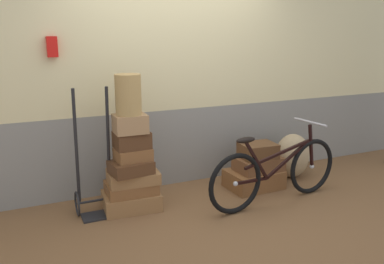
{
  "coord_description": "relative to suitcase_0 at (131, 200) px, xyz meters",
  "views": [
    {
      "loc": [
        -1.72,
        -3.51,
        1.78
      ],
      "look_at": [
        -0.06,
        0.16,
        0.78
      ],
      "focal_mm": 37.49,
      "sensor_mm": 36.0,
      "label": 1
    }
  ],
  "objects": [
    {
      "name": "suitcase_4",
      "position": [
        0.03,
        -0.03,
        0.51
      ],
      "size": [
        0.36,
        0.28,
        0.12
      ],
      "primitive_type": "cube",
      "rotation": [
        0.0,
        0.0,
        0.07
      ],
      "color": "brown",
      "rests_on": "suitcase_3"
    },
    {
      "name": "burlap_sack",
      "position": [
        2.11,
        0.08,
        0.19
      ],
      "size": [
        0.45,
        0.38,
        0.56
      ],
      "primitive_type": "ellipsoid",
      "color": "tan",
      "rests_on": "ground"
    },
    {
      "name": "bicycle",
      "position": [
        1.44,
        -0.5,
        0.26
      ],
      "size": [
        1.69,
        0.46,
        0.85
      ],
      "color": "black",
      "rests_on": "ground"
    },
    {
      "name": "suitcase_2",
      "position": [
        0.03,
        0.0,
        0.26
      ],
      "size": [
        0.53,
        0.42,
        0.12
      ],
      "primitive_type": "cube",
      "rotation": [
        0.0,
        0.0,
        -0.08
      ],
      "color": "olive",
      "rests_on": "suitcase_1"
    },
    {
      "name": "suitcase_1",
      "position": [
        0.0,
        0.0,
        0.14
      ],
      "size": [
        0.52,
        0.39,
        0.12
      ],
      "primitive_type": "cube",
      "rotation": [
        0.0,
        0.0,
        -0.03
      ],
      "color": "brown",
      "rests_on": "suitcase_0"
    },
    {
      "name": "suitcase_3",
      "position": [
        -0.01,
        -0.05,
        0.38
      ],
      "size": [
        0.44,
        0.35,
        0.13
      ],
      "primitive_type": "cube",
      "rotation": [
        0.0,
        0.0,
        0.11
      ],
      "color": "#4C2D19",
      "rests_on": "suitcase_2"
    },
    {
      "name": "suitcase_0",
      "position": [
        0.0,
        0.0,
        0.0
      ],
      "size": [
        0.6,
        0.45,
        0.17
      ],
      "primitive_type": "cube",
      "rotation": [
        0.0,
        0.0,
        -0.08
      ],
      "color": "olive",
      "rests_on": "ground"
    },
    {
      "name": "station_building",
      "position": [
        0.71,
        0.57,
        1.46
      ],
      "size": [
        7.28,
        0.74,
        3.09
      ],
      "color": "gray",
      "rests_on": "ground"
    },
    {
      "name": "suitcase_7",
      "position": [
        1.48,
        -0.03,
        0.02
      ],
      "size": [
        0.64,
        0.48,
        0.21
      ],
      "primitive_type": "cube",
      "rotation": [
        0.0,
        0.0,
        0.04
      ],
      "color": "brown",
      "rests_on": "ground"
    },
    {
      "name": "suitcase_8",
      "position": [
        1.53,
        -0.05,
        0.2
      ],
      "size": [
        0.55,
        0.37,
        0.16
      ],
      "primitive_type": "cube",
      "rotation": [
        0.0,
        0.0,
        0.05
      ],
      "color": "brown",
      "rests_on": "suitcase_7"
    },
    {
      "name": "suitcase_5",
      "position": [
        0.03,
        -0.0,
        0.65
      ],
      "size": [
        0.35,
        0.28,
        0.17
      ],
      "primitive_type": "cube",
      "rotation": [
        0.0,
        0.0,
        0.03
      ],
      "color": "#4C2D19",
      "rests_on": "suitcase_4"
    },
    {
      "name": "luggage_trolley",
      "position": [
        -0.35,
        0.04,
        0.24
      ],
      "size": [
        0.39,
        0.35,
        1.29
      ],
      "color": "black",
      "rests_on": "ground"
    },
    {
      "name": "suitcase_9",
      "position": [
        1.51,
        -0.05,
        0.37
      ],
      "size": [
        0.43,
        0.34,
        0.17
      ],
      "primitive_type": "cube",
      "rotation": [
        0.0,
        0.0,
        -0.07
      ],
      "color": "brown",
      "rests_on": "suitcase_8"
    },
    {
      "name": "wicker_basket",
      "position": [
        0.0,
        -0.02,
        1.11
      ],
      "size": [
        0.25,
        0.25,
        0.4
      ],
      "primitive_type": "cylinder",
      "color": "#A8844C",
      "rests_on": "suitcase_6"
    },
    {
      "name": "suitcase_6",
      "position": [
        0.01,
        -0.03,
        0.82
      ],
      "size": [
        0.32,
        0.26,
        0.18
      ],
      "primitive_type": "cube",
      "rotation": [
        0.0,
        0.0,
        -0.02
      ],
      "color": "#9E754C",
      "rests_on": "suitcase_5"
    },
    {
      "name": "ground",
      "position": [
        0.69,
        -0.28,
        -0.12
      ],
      "size": [
        9.28,
        5.2,
        0.06
      ],
      "primitive_type": "cube",
      "color": "brown"
    }
  ]
}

